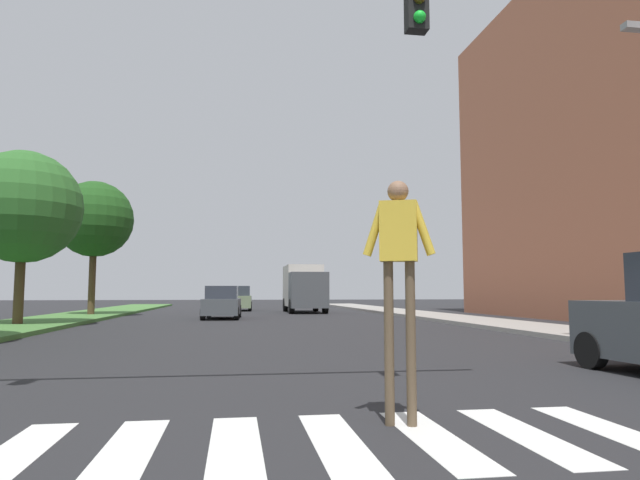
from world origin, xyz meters
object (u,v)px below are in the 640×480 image
Objects in this scene: tree_far at (23,207)px; pedestrian_performer at (399,260)px; sedan_midblock at (222,304)px; truck_box_delivery at (304,287)px; tree_distant at (94,219)px; sedan_distant at (239,299)px.

tree_far reaches higher than pedestrian_performer.
truck_box_delivery is (5.13, 8.06, 0.88)m from sedan_midblock.
truck_box_delivery reaches higher than pedestrian_performer.
tree_distant is 27.77m from pedestrian_performer.
pedestrian_performer is 35.06m from sedan_distant.
pedestrian_performer is at bearing -84.27° from sedan_midblock.
sedan_distant is (7.89, 9.10, -4.45)m from tree_distant.
sedan_midblock is at bearing 95.73° from pedestrian_performer.
tree_distant is at bearing 109.70° from pedestrian_performer.
tree_far is 9.02m from tree_distant.
sedan_midblock is 0.92× the size of sedan_distant.
truck_box_delivery is (12.12, 4.99, -3.63)m from tree_distant.
tree_distant is at bearing -130.93° from sedan_distant.
sedan_distant is at bearing 85.75° from sedan_midblock.
tree_distant is 1.76× the size of sedan_midblock.
truck_box_delivery is at bearing 84.76° from pedestrian_performer.
truck_box_delivery is at bearing -44.21° from sedan_distant.
tree_far is 20.25m from sedan_distant.
pedestrian_performer is at bearing -60.17° from tree_far.
tree_distant is 12.84m from sedan_distant.
truck_box_delivery is (12.55, 13.97, -2.93)m from tree_far.
tree_distant is (0.43, 8.98, 0.70)m from tree_far.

